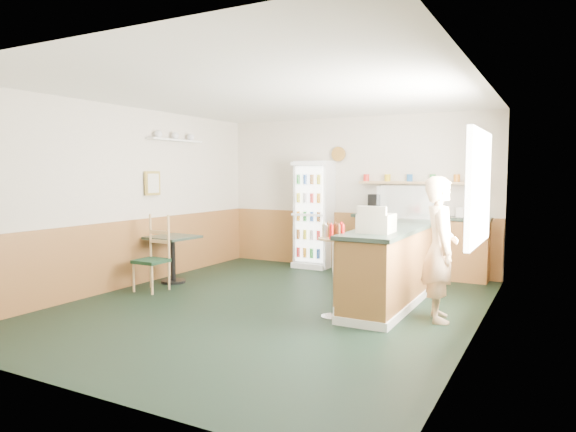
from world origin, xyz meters
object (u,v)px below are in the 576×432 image
Objects in this scene: drinks_fridge at (314,214)px; cafe_chair at (155,251)px; cash_register at (376,223)px; shopkeeper at (440,249)px; display_case at (411,204)px; cafe_table at (173,250)px; condiment_stand at (333,255)px.

drinks_fridge is 3.05m from cafe_chair.
cash_register is 0.78m from shopkeeper.
drinks_fridge is 2.32m from display_case.
drinks_fridge reaches higher than cafe_table.
cash_register is 0.24× the size of shopkeeper.
condiment_stand is at bearing -60.71° from drinks_fridge.
display_case is at bearing 19.57° from cafe_table.
display_case is 3.69m from cafe_table.
drinks_fridge is 3.65m from shopkeeper.
display_case is 0.54× the size of shopkeeper.
cafe_chair is at bearing -178.44° from cash_register.
cafe_chair is at bearing 75.93° from shopkeeper.
drinks_fridge reaches higher than condiment_stand.
drinks_fridge is 2.67m from cafe_table.
display_case is at bearing -27.11° from drinks_fridge.
cafe_table is at bearing 168.07° from condiment_stand.
cafe_table is (-3.40, -1.21, -0.75)m from display_case.
display_case reaches higher than condiment_stand.
condiment_stand is 1.01× the size of cafe_chair.
cash_register is at bearing 86.59° from shopkeeper.
cash_register is 0.64m from condiment_stand.
drinks_fridge is 4.83× the size of cash_register.
shopkeeper is 2.28× the size of cafe_table.
cafe_table is (-3.40, 0.34, -0.60)m from cash_register.
cafe_table is at bearing 68.81° from shopkeeper.
display_case is 1.96m from condiment_stand.
shopkeeper reaches higher than cafe_table.
cafe_table is (-4.10, 0.14, -0.32)m from shopkeeper.
display_case reaches higher than cafe_table.
shopkeeper is 4.11m from cafe_table.
cafe_table is at bearing -160.43° from display_case.
condiment_stand is at bearing -103.10° from display_case.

